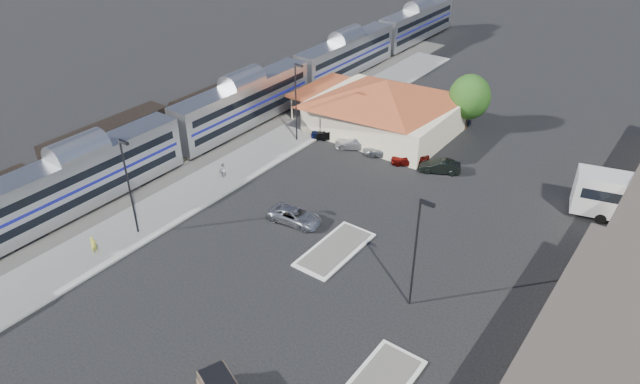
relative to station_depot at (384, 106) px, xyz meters
The scene contains 20 objects.
ground 24.63m from the station_depot, 79.24° to the right, with size 280.00×280.00×0.00m, color black.
railbed 23.14m from the station_depot, 135.78° to the right, with size 16.00×100.00×0.12m, color #4C4944.
platform 19.71m from the station_depot, 112.45° to the right, with size 5.50×92.00×0.18m, color gray.
passenger_train 16.07m from the station_depot, 146.74° to the right, with size 3.00×104.00×5.55m.
freight_cars 30.13m from the station_depot, 130.22° to the right, with size 2.80×46.00×4.00m.
station_depot is the anchor object (origin of this frame).
traffic_island_south 23.80m from the station_depot, 68.74° to the right, with size 3.30×7.50×0.21m.
lamp_plat_s 30.74m from the station_depot, 101.94° to the right, with size 1.08×0.25×9.00m.
lamp_plat_n 10.45m from the station_depot, 128.41° to the right, with size 1.08×0.25×9.00m.
lamp_lot 29.30m from the station_depot, 55.24° to the right, with size 1.08×0.25×9.00m.
tree_depot 9.69m from the station_depot, 38.43° to the left, with size 4.71×4.71×6.63m.
suv 21.18m from the station_depot, 80.66° to the right, with size 2.24×4.85×1.35m, color #B0B2B8.
person_a 34.71m from the station_depot, 101.36° to the right, with size 0.57×0.37×1.57m, color #DBD544.
person_b 20.40m from the station_depot, 110.56° to the right, with size 0.82×0.64×1.70m, color silver.
parked_car_a 7.08m from the station_depot, 126.38° to the right, with size 1.62×4.03×1.37m, color #0C153E.
parked_car_b 6.41m from the station_depot, 121.90° to the right, with size 1.56×4.48×1.48m, color black.
parked_car_c 5.85m from the station_depot, 89.36° to the right, with size 2.11×5.19×1.51m, color silver.
parked_car_d 6.50m from the station_depot, 57.14° to the right, with size 2.17×4.71×1.31m, color #979B9F.
parked_car_e 8.74m from the station_depot, 39.61° to the right, with size 1.59×3.96×1.35m, color maroon.
parked_car_f 11.17m from the station_depot, 27.58° to the right, with size 1.43×4.11×1.35m, color black.
Camera 1 is at (25.09, -28.91, 28.64)m, focal length 32.00 mm.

